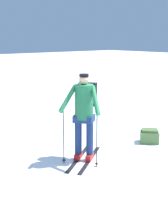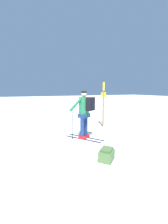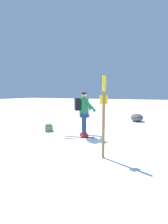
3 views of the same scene
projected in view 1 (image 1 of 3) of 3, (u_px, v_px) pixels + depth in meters
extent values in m
plane|color=white|center=(114.00, 168.00, 6.19)|extent=(80.00, 80.00, 0.00)
cube|color=black|center=(90.00, 160.00, 6.58)|extent=(0.96, 1.36, 0.01)
cube|color=red|center=(90.00, 157.00, 6.57)|extent=(0.26, 0.31, 0.12)
cylinder|color=navy|center=(90.00, 137.00, 6.46)|extent=(0.15, 0.15, 0.77)
cube|color=black|center=(78.00, 158.00, 6.65)|extent=(0.96, 1.36, 0.01)
cube|color=red|center=(78.00, 156.00, 6.63)|extent=(0.26, 0.31, 0.12)
cylinder|color=navy|center=(78.00, 136.00, 6.53)|extent=(0.15, 0.15, 0.77)
cube|color=navy|center=(84.00, 118.00, 6.41)|extent=(0.51, 0.49, 0.14)
cylinder|color=#1E663D|center=(84.00, 102.00, 6.32)|extent=(0.38, 0.38, 0.70)
sphere|color=tan|center=(84.00, 80.00, 6.22)|extent=(0.20, 0.20, 0.20)
cylinder|color=black|center=(84.00, 75.00, 6.20)|extent=(0.19, 0.19, 0.06)
cube|color=black|center=(88.00, 94.00, 6.56)|extent=(0.41, 0.36, 0.49)
cylinder|color=black|center=(97.00, 138.00, 6.11)|extent=(0.02, 0.02, 1.18)
cylinder|color=black|center=(97.00, 164.00, 6.23)|extent=(0.07, 0.07, 0.01)
cylinder|color=#1E663D|center=(95.00, 100.00, 6.06)|extent=(0.48, 0.30, 0.54)
cylinder|color=black|center=(64.00, 135.00, 6.29)|extent=(0.02, 0.02, 1.18)
cylinder|color=black|center=(64.00, 160.00, 6.41)|extent=(0.07, 0.07, 0.01)
cylinder|color=#1E663D|center=(68.00, 99.00, 6.20)|extent=(0.13, 0.50, 0.54)
cube|color=#4C6B38|center=(149.00, 137.00, 7.63)|extent=(0.56, 0.55, 0.28)
cube|color=#415B2F|center=(150.00, 131.00, 7.59)|extent=(0.46, 0.45, 0.06)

